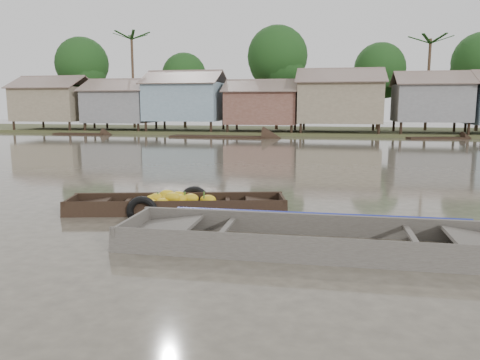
# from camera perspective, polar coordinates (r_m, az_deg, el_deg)

# --- Properties ---
(ground) EXTENTS (120.00, 120.00, 0.00)m
(ground) POSITION_cam_1_polar(r_m,az_deg,el_deg) (10.29, 0.91, -4.80)
(ground) COLOR #474136
(ground) RESTS_ON ground
(riverbank) EXTENTS (120.00, 12.47, 10.22)m
(riverbank) POSITION_cam_1_polar(r_m,az_deg,el_deg) (41.73, 12.71, 9.79)
(riverbank) COLOR #384723
(riverbank) RESTS_ON ground
(banana_boat) EXTENTS (5.23, 2.31, 0.72)m
(banana_boat) POSITION_cam_1_polar(r_m,az_deg,el_deg) (11.16, -8.13, -3.15)
(banana_boat) COLOR black
(banana_boat) RESTS_ON ground
(viewer_boat) EXTENTS (6.92, 1.85, 0.56)m
(viewer_boat) POSITION_cam_1_polar(r_m,az_deg,el_deg) (8.38, 9.34, -7.87)
(viewer_boat) COLOR #413D37
(viewer_boat) RESTS_ON ground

